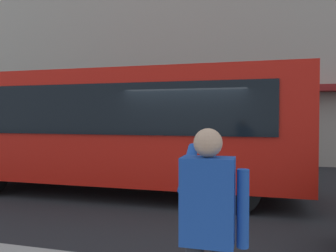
% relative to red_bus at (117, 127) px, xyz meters
% --- Properties ---
extents(ground_plane, '(60.00, 60.00, 0.00)m').
position_rel_red_bus_xyz_m(ground_plane, '(-1.99, 0.41, -1.68)').
color(ground_plane, '#232326').
extents(building_facade_far, '(28.00, 1.55, 12.00)m').
position_rel_red_bus_xyz_m(building_facade_far, '(-2.01, -6.38, 4.30)').
color(building_facade_far, '#A89E8E').
rests_on(building_facade_far, ground_plane).
extents(red_bus, '(9.05, 2.54, 3.08)m').
position_rel_red_bus_xyz_m(red_bus, '(0.00, 0.00, 0.00)').
color(red_bus, red).
rests_on(red_bus, ground_plane).
extents(pedestrian_photographer, '(0.53, 0.52, 1.70)m').
position_rel_red_bus_xyz_m(pedestrian_photographer, '(-3.05, 5.28, -0.54)').
color(pedestrian_photographer, '#2D2D33').
rests_on(pedestrian_photographer, sidewalk_curb).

